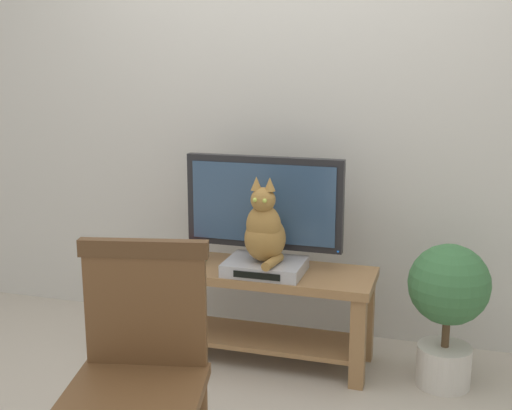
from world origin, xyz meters
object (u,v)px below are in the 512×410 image
object	(u,v)px
tv_stand	(259,298)
tv	(264,207)
book_stack	(180,254)
wooden_chair	(139,361)
potted_plant	(448,301)
media_box	(265,267)
cat	(265,230)

from	to	relation	value
tv_stand	tv	xyz separation A→B (m)	(0.00, 0.09, 0.45)
tv	book_stack	size ratio (longest dim) A/B	3.38
wooden_chair	potted_plant	size ratio (longest dim) A/B	1.33
tv	potted_plant	world-z (taller)	tv
book_stack	potted_plant	xyz separation A→B (m)	(1.34, 0.01, -0.11)
tv	book_stack	bearing A→B (deg)	-165.67
wooden_chair	book_stack	xyz separation A→B (m)	(-0.36, 1.17, -0.00)
tv	potted_plant	xyz separation A→B (m)	(0.92, -0.10, -0.36)
book_stack	media_box	bearing A→B (deg)	-3.84
potted_plant	cat	bearing A→B (deg)	-176.58
media_box	tv	bearing A→B (deg)	108.78
media_box	cat	bearing A→B (deg)	-84.95
cat	wooden_chair	world-z (taller)	cat
wooden_chair	book_stack	size ratio (longest dim) A/B	3.85
book_stack	potted_plant	size ratio (longest dim) A/B	0.35
tv	wooden_chair	distance (m)	1.31
tv_stand	potted_plant	bearing A→B (deg)	-0.87
tv_stand	cat	distance (m)	0.39
tv_stand	book_stack	world-z (taller)	book_stack
cat	potted_plant	distance (m)	0.92
cat	tv	bearing A→B (deg)	107.65
media_box	book_stack	size ratio (longest dim) A/B	1.60
tv	cat	size ratio (longest dim) A/B	1.91
tv_stand	book_stack	bearing A→B (deg)	-177.08
tv_stand	tv	size ratio (longest dim) A/B	1.43
tv_stand	media_box	xyz separation A→B (m)	(0.05, -0.05, 0.19)
media_box	wooden_chair	bearing A→B (deg)	-95.56
tv	potted_plant	bearing A→B (deg)	-6.20
wooden_chair	potted_plant	bearing A→B (deg)	50.20
tv	media_box	distance (m)	0.30
tv_stand	potted_plant	size ratio (longest dim) A/B	1.68
book_stack	potted_plant	bearing A→B (deg)	0.32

